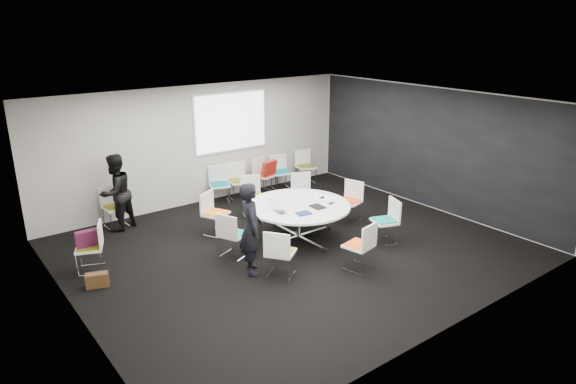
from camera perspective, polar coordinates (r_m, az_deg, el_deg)
room_shell at (r=9.53m, az=0.95°, el=1.55°), size 8.08×7.08×2.88m
conference_table at (r=10.20m, az=1.17°, el=-2.52°), size 2.05×2.05×0.73m
projection_screen at (r=12.59m, az=-6.32°, el=7.73°), size 1.90×0.03×1.35m
chair_ring_a at (r=11.28m, az=6.80°, el=-1.88°), size 0.56×0.57×0.88m
chair_ring_b at (r=11.77m, az=1.65°, el=-0.87°), size 0.60×0.59×0.88m
chair_ring_c at (r=11.58m, az=-3.96°, el=-1.23°), size 0.59×0.58×0.88m
chair_ring_d at (r=10.62m, az=-8.04°, el=-3.26°), size 0.61×0.61×0.88m
chair_ring_e at (r=9.59m, az=-6.11°, el=-5.63°), size 0.59×0.60×0.88m
chair_ring_f at (r=8.83m, az=-0.86°, el=-7.75°), size 0.63×0.64×0.88m
chair_ring_g at (r=9.17m, az=7.88°, el=-6.89°), size 0.55×0.54×0.88m
chair_ring_h at (r=10.32m, az=10.68°, el=-4.07°), size 0.58×0.59×0.88m
chair_back_a at (r=12.45m, az=-7.58°, el=0.06°), size 0.59×0.59×0.88m
chair_back_b at (r=12.67m, az=-5.48°, el=0.47°), size 0.55×0.54×0.88m
chair_back_c at (r=13.09m, az=-2.66°, el=1.14°), size 0.57×0.56×0.88m
chair_back_d at (r=13.36m, az=-0.77°, el=1.52°), size 0.56×0.55×0.88m
chair_back_e at (r=13.86m, az=1.96°, el=2.14°), size 0.55×0.54×0.88m
chair_spare_left at (r=9.65m, az=-21.02°, el=-6.67°), size 0.59×0.60×0.88m
chair_person_back at (r=11.48m, az=-18.59°, el=-2.39°), size 0.49×0.48×0.88m
person_main at (r=8.78m, az=-4.13°, el=-4.07°), size 0.61×0.70×1.63m
person_back at (r=11.16m, az=-18.58°, el=-0.06°), size 0.97×0.89×1.62m
laptop at (r=9.77m, az=-0.69°, el=-2.09°), size 0.28×0.37×0.03m
laptop_lid at (r=9.77m, az=-1.54°, el=-1.36°), size 0.10×0.29×0.22m
notebook_black at (r=10.00m, az=3.30°, el=-1.64°), size 0.24×0.31×0.02m
tablet_folio at (r=9.65m, az=1.75°, el=-2.38°), size 0.29×0.24×0.03m
papers_right at (r=10.63m, az=3.50°, el=-0.45°), size 0.36×0.36×0.00m
papers_front at (r=10.55m, az=4.29°, el=-0.63°), size 0.33×0.26×0.00m
cup at (r=10.26m, az=-0.04°, el=-0.86°), size 0.08×0.08×0.09m
phone at (r=10.22m, az=4.80°, el=-1.26°), size 0.15×0.09×0.01m
maroon_bag at (r=9.52m, az=-21.35°, el=-4.80°), size 0.40×0.14×0.28m
brown_bag at (r=9.14m, az=-20.45°, el=-9.15°), size 0.39×0.27×0.24m
red_jacket at (r=12.80m, az=-2.10°, el=2.72°), size 0.46×0.25×0.36m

